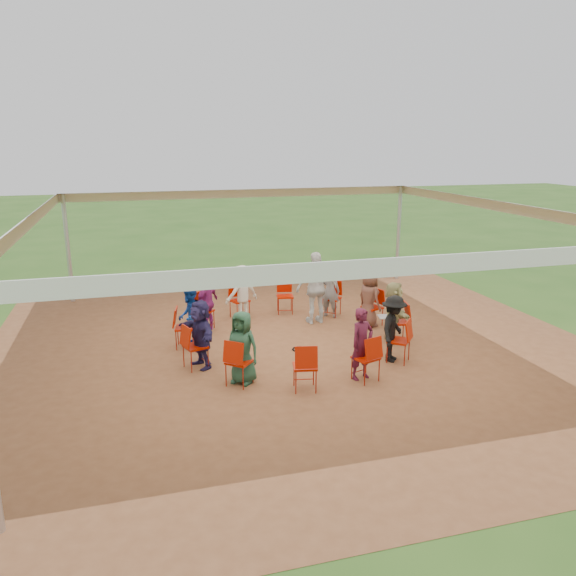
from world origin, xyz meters
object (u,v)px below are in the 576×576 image
object	(u,v)px
chair_10	(366,358)
chair_7	(195,347)
chair_5	(203,312)
chair_2	(332,299)
chair_1	(372,308)
person_seated_3	(242,292)
person_seated_9	(393,329)
chair_8	(239,362)
person_seated_7	(242,347)
chair_3	(285,296)
chair_11	(399,341)
standing_person	(317,288)
chair_9	(305,367)
laptop	(386,314)
chair_0	(398,322)
person_seated_8	(362,344)
person_seated_1	(369,299)
chair_6	(185,328)
person_seated_5	(190,317)
chair_4	(240,301)
cable_coil	(301,349)
person_seated_4	(207,302)
person_seated_0	(393,312)
person_seated_6	(200,334)
person_seated_2	(330,291)

from	to	relation	value
chair_10	chair_7	bearing A→B (deg)	135.00
chair_5	chair_10	size ratio (longest dim) A/B	1.00
chair_2	chair_1	bearing A→B (deg)	165.00
person_seated_3	person_seated_9	bearing A→B (deg)	105.00
chair_8	person_seated_7	bearing A→B (deg)	90.00
chair_3	person_seated_3	distance (m)	1.22
chair_11	standing_person	distance (m)	3.02
chair_9	standing_person	xyz separation A→B (m)	(1.44, 3.64, 0.45)
laptop	chair_1	bearing A→B (deg)	1.82
chair_5	chair_10	world-z (taller)	same
chair_0	person_seated_8	bearing A→B (deg)	147.41
chair_10	person_seated_3	xyz separation A→B (m)	(-1.49, 4.35, 0.25)
chair_2	chair_8	distance (m)	4.72
chair_0	person_seated_1	size ratio (longest dim) A/B	0.65
chair_7	chair_0	bearing A→B (deg)	75.00
person_seated_7	person_seated_8	size ratio (longest dim) A/B	1.00
chair_1	person_seated_7	size ratio (longest dim) A/B	0.65
chair_8	chair_9	world-z (taller)	same
chair_7	laptop	world-z (taller)	chair_7
chair_1	chair_9	xyz separation A→B (m)	(-2.69, -3.08, 0.00)
chair_0	chair_11	xyz separation A→B (m)	(-0.54, -1.10, 0.00)
chair_2	chair_11	bearing A→B (deg)	135.00
person_seated_8	chair_8	bearing A→B (deg)	152.59
chair_6	person_seated_1	world-z (taller)	person_seated_1
chair_0	chair_10	xyz separation A→B (m)	(-1.55, -1.78, 0.00)
chair_3	person_seated_5	world-z (taller)	person_seated_5
chair_3	chair_4	xyz separation A→B (m)	(-1.22, -0.08, 0.00)
person_seated_8	cable_coil	world-z (taller)	person_seated_8
chair_4	chair_2	bearing A→B (deg)	150.00
person_seated_4	laptop	distance (m)	4.17
person_seated_5	person_seated_7	world-z (taller)	same
person_seated_5	chair_8	bearing A→B (deg)	27.41
chair_6	chair_9	world-z (taller)	same
person_seated_4	person_seated_5	xyz separation A→B (m)	(-0.51, -1.04, 0.00)
person_seated_0	person_seated_6	bearing A→B (deg)	105.00
chair_2	chair_4	world-z (taller)	same
person_seated_4	person_seated_9	size ratio (longest dim) A/B	1.00
chair_2	chair_7	xyz separation A→B (m)	(-3.79, -2.54, 0.00)
chair_7	person_seated_5	world-z (taller)	person_seated_5
chair_3	chair_7	distance (m)	4.09
person_seated_2	standing_person	size ratio (longest dim) A/B	0.78
chair_7	person_seated_1	xyz separation A→B (m)	(4.35, 1.49, 0.25)
chair_5	laptop	world-z (taller)	chair_5
chair_7	chair_11	world-z (taller)	same
chair_3	cable_coil	bearing A→B (deg)	92.74
chair_10	person_seated_5	xyz separation A→B (m)	(-2.96, 2.67, 0.25)
chair_0	person_seated_0	distance (m)	0.27
chair_8	chair_9	size ratio (longest dim) A/B	1.00
chair_11	person_seated_5	world-z (taller)	person_seated_5
chair_3	person_seated_8	size ratio (longest dim) A/B	0.65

